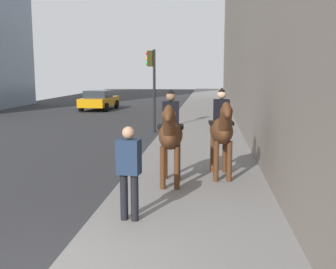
{
  "coord_description": "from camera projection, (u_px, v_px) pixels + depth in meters",
  "views": [
    {
      "loc": [
        -4.71,
        -2.13,
        2.76
      ],
      "look_at": [
        4.0,
        -1.25,
        1.4
      ],
      "focal_mm": 43.28,
      "sensor_mm": 36.0,
      "label": 1
    }
  ],
  "objects": [
    {
      "name": "mounted_horse_near",
      "position": [
        170.0,
        133.0,
        9.39
      ],
      "size": [
        2.15,
        0.64,
        2.24
      ],
      "rotation": [
        0.0,
        0.0,
        3.19
      ],
      "color": "#4C2B16",
      "rests_on": "sidewalk_slab"
    },
    {
      "name": "mounted_horse_far",
      "position": [
        222.0,
        129.0,
        10.04
      ],
      "size": [
        2.15,
        0.69,
        2.25
      ],
      "rotation": [
        0.0,
        0.0,
        3.23
      ],
      "color": "#4C2B16",
      "rests_on": "sidewalk_slab"
    },
    {
      "name": "pedestrian_greeting",
      "position": [
        129.0,
        167.0,
        7.14
      ],
      "size": [
        0.32,
        0.43,
        1.7
      ],
      "rotation": [
        0.0,
        0.0,
        -0.15
      ],
      "color": "black",
      "rests_on": "sidewalk_slab"
    },
    {
      "name": "car_near_lane",
      "position": [
        99.0,
        100.0,
        29.42
      ],
      "size": [
        4.45,
        2.17,
        1.44
      ],
      "rotation": [
        0.0,
        0.0,
        -0.04
      ],
      "color": "orange",
      "rests_on": "ground"
    },
    {
      "name": "traffic_light_near_curb",
      "position": [
        152.0,
        77.0,
        18.22
      ],
      "size": [
        0.2,
        0.44,
        3.74
      ],
      "color": "black",
      "rests_on": "ground"
    }
  ]
}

